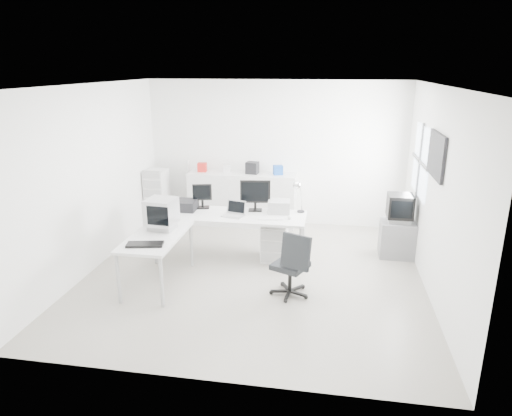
% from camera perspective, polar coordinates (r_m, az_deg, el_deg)
% --- Properties ---
extents(floor, '(5.00, 5.00, 0.01)m').
position_cam_1_polar(floor, '(7.04, -0.27, -8.28)').
color(floor, beige).
rests_on(floor, ground).
extents(ceiling, '(5.00, 5.00, 0.01)m').
position_cam_1_polar(ceiling, '(6.35, -0.31, 15.15)').
color(ceiling, white).
rests_on(ceiling, back_wall).
extents(back_wall, '(5.00, 0.02, 2.80)m').
position_cam_1_polar(back_wall, '(8.97, 2.44, 6.80)').
color(back_wall, white).
rests_on(back_wall, floor).
extents(left_wall, '(0.02, 5.00, 2.80)m').
position_cam_1_polar(left_wall, '(7.39, -19.80, 3.46)').
color(left_wall, white).
rests_on(left_wall, floor).
extents(right_wall, '(0.02, 5.00, 2.80)m').
position_cam_1_polar(right_wall, '(6.62, 21.58, 1.72)').
color(right_wall, white).
rests_on(right_wall, floor).
extents(window, '(0.02, 1.20, 1.10)m').
position_cam_1_polar(window, '(7.72, 19.87, 5.54)').
color(window, white).
rests_on(window, right_wall).
extents(wall_picture, '(0.04, 0.90, 0.60)m').
position_cam_1_polar(wall_picture, '(6.60, 21.63, 6.15)').
color(wall_picture, black).
rests_on(wall_picture, right_wall).
extents(main_desk, '(2.40, 0.80, 0.75)m').
position_cam_1_polar(main_desk, '(7.51, -3.05, -3.50)').
color(main_desk, silver).
rests_on(main_desk, floor).
extents(side_desk, '(0.70, 1.40, 0.75)m').
position_cam_1_polar(side_desk, '(6.77, -12.17, -6.28)').
color(side_desk, silver).
rests_on(side_desk, floor).
extents(drawer_pedestal, '(0.40, 0.50, 0.60)m').
position_cam_1_polar(drawer_pedestal, '(7.47, 2.31, -4.22)').
color(drawer_pedestal, silver).
rests_on(drawer_pedestal, floor).
extents(inkjet_printer, '(0.47, 0.36, 0.16)m').
position_cam_1_polar(inkjet_printer, '(7.67, -9.16, 0.37)').
color(inkjet_printer, black).
rests_on(inkjet_printer, main_desk).
extents(lcd_monitor_small, '(0.35, 0.25, 0.40)m').
position_cam_1_polar(lcd_monitor_small, '(7.69, -6.73, 1.43)').
color(lcd_monitor_small, black).
rests_on(lcd_monitor_small, main_desk).
extents(lcd_monitor_large, '(0.52, 0.26, 0.51)m').
position_cam_1_polar(lcd_monitor_large, '(7.48, -0.10, 1.55)').
color(lcd_monitor_large, black).
rests_on(lcd_monitor_large, main_desk).
extents(laptop, '(0.38, 0.38, 0.20)m').
position_cam_1_polar(laptop, '(7.25, -2.90, -0.28)').
color(laptop, '#B7B7BA').
rests_on(laptop, main_desk).
extents(white_keyboard, '(0.39, 0.18, 0.02)m').
position_cam_1_polar(white_keyboard, '(7.13, 1.75, -1.36)').
color(white_keyboard, silver).
rests_on(white_keyboard, main_desk).
extents(white_mouse, '(0.06, 0.06, 0.06)m').
position_cam_1_polar(white_mouse, '(7.14, 4.19, -1.17)').
color(white_mouse, silver).
rests_on(white_mouse, main_desk).
extents(laser_printer, '(0.38, 0.33, 0.20)m').
position_cam_1_polar(laser_printer, '(7.44, 2.91, 0.19)').
color(laser_printer, '#A0A0A0').
rests_on(laser_printer, main_desk).
extents(desk_lamp, '(0.18, 0.18, 0.43)m').
position_cam_1_polar(desk_lamp, '(7.45, 5.66, 1.07)').
color(desk_lamp, silver).
rests_on(desk_lamp, main_desk).
extents(crt_monitor, '(0.41, 0.41, 0.43)m').
position_cam_1_polar(crt_monitor, '(6.78, -11.72, -0.90)').
color(crt_monitor, '#B7B7BA').
rests_on(crt_monitor, side_desk).
extents(black_keyboard, '(0.51, 0.29, 0.03)m').
position_cam_1_polar(black_keyboard, '(6.28, -13.71, -4.44)').
color(black_keyboard, black).
rests_on(black_keyboard, side_desk).
extents(office_chair, '(0.73, 0.73, 0.96)m').
position_cam_1_polar(office_chair, '(6.28, 4.31, -6.80)').
color(office_chair, '#232628').
rests_on(office_chair, floor).
extents(tv_cabinet, '(0.55, 0.45, 0.60)m').
position_cam_1_polar(tv_cabinet, '(7.92, 17.19, -3.71)').
color(tv_cabinet, slate).
rests_on(tv_cabinet, floor).
extents(crt_tv, '(0.50, 0.48, 0.45)m').
position_cam_1_polar(crt_tv, '(7.75, 17.54, -0.07)').
color(crt_tv, black).
rests_on(crt_tv, tv_cabinet).
extents(sideboard, '(2.10, 0.52, 1.05)m').
position_cam_1_polar(sideboard, '(9.02, -1.71, 1.14)').
color(sideboard, silver).
rests_on(sideboard, floor).
extents(clutter_box_a, '(0.19, 0.17, 0.17)m').
position_cam_1_polar(clutter_box_a, '(9.05, -6.74, 5.07)').
color(clutter_box_a, red).
rests_on(clutter_box_a, sideboard).
extents(clutter_box_b, '(0.14, 0.12, 0.14)m').
position_cam_1_polar(clutter_box_b, '(8.93, -3.64, 4.88)').
color(clutter_box_b, silver).
rests_on(clutter_box_b, sideboard).
extents(clutter_box_c, '(0.25, 0.23, 0.23)m').
position_cam_1_polar(clutter_box_c, '(8.82, -0.47, 5.05)').
color(clutter_box_c, black).
rests_on(clutter_box_c, sideboard).
extents(clutter_box_d, '(0.21, 0.20, 0.18)m').
position_cam_1_polar(clutter_box_d, '(8.76, 2.76, 4.77)').
color(clutter_box_d, '#16469E').
rests_on(clutter_box_d, sideboard).
extents(clutter_bottle, '(0.07, 0.07, 0.22)m').
position_cam_1_polar(clutter_bottle, '(9.17, -8.49, 5.32)').
color(clutter_bottle, silver).
rests_on(clutter_bottle, sideboard).
extents(filing_cabinet, '(0.39, 0.46, 1.11)m').
position_cam_1_polar(filing_cabinet, '(9.23, -12.23, 1.32)').
color(filing_cabinet, silver).
rests_on(filing_cabinet, floor).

